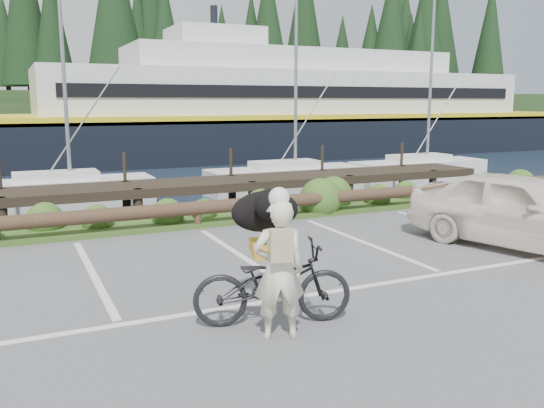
{
  "coord_description": "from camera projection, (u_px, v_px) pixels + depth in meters",
  "views": [
    {
      "loc": [
        -3.72,
        -7.4,
        2.76
      ],
      "look_at": [
        0.18,
        1.07,
        1.1
      ],
      "focal_mm": 38.0,
      "sensor_mm": 36.0,
      "label": 1
    }
  ],
  "objects": [
    {
      "name": "cyclist",
      "position": [
        279.0,
        270.0,
        6.67
      ],
      "size": [
        0.69,
        0.55,
        1.67
      ],
      "primitive_type": "imported",
      "rotation": [
        0.0,
        0.0,
        2.87
      ],
      "color": "#E9E6C5",
      "rests_on": "ground"
    },
    {
      "name": "dog",
      "position": [
        265.0,
        211.0,
        7.66
      ],
      "size": [
        0.71,
        1.05,
        0.55
      ],
      "primitive_type": "ellipsoid",
      "rotation": [
        0.0,
        0.0,
        1.29
      ],
      "color": "black",
      "rests_on": "bicycle"
    },
    {
      "name": "bicycle",
      "position": [
        273.0,
        283.0,
        7.18
      ],
      "size": [
        2.11,
        1.21,
        1.05
      ],
      "primitive_type": "imported",
      "rotation": [
        0.0,
        0.0,
        1.29
      ],
      "color": "black",
      "rests_on": "ground"
    },
    {
      "name": "harbor_backdrop",
      "position": [
        38.0,
        122.0,
        78.91
      ],
      "size": [
        170.0,
        160.0,
        30.0
      ],
      "color": "#172437",
      "rests_on": "ground"
    },
    {
      "name": "parked_car",
      "position": [
        522.0,
        210.0,
        10.88
      ],
      "size": [
        2.87,
        4.62,
        1.47
      ],
      "primitive_type": "imported",
      "rotation": [
        0.0,
        0.0,
        0.28
      ],
      "color": "silver",
      "rests_on": "ground"
    },
    {
      "name": "log_rail",
      "position": [
        198.0,
        228.0,
        12.75
      ],
      "size": [
        32.0,
        0.3,
        0.6
      ],
      "primitive_type": null,
      "color": "#443021",
      "rests_on": "ground"
    },
    {
      "name": "ground",
      "position": [
        291.0,
        288.0,
        8.63
      ],
      "size": [
        72.0,
        72.0,
        0.0
      ],
      "primitive_type": "plane",
      "color": "#545557"
    },
    {
      "name": "vegetation_strip",
      "position": [
        189.0,
        220.0,
        13.36
      ],
      "size": [
        34.0,
        1.6,
        0.1
      ],
      "primitive_type": "cube",
      "color": "#3D5B21",
      "rests_on": "ground"
    }
  ]
}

